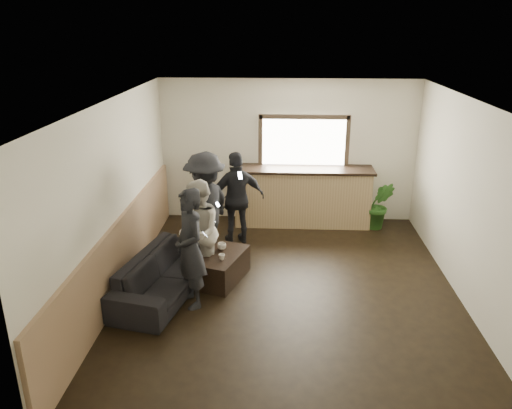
# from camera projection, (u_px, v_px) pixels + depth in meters

# --- Properties ---
(ground) EXTENTS (5.00, 6.00, 0.01)m
(ground) POSITION_uv_depth(u_px,v_px,m) (288.00, 290.00, 7.48)
(ground) COLOR black
(room_shell) EXTENTS (5.01, 6.01, 2.80)m
(room_shell) POSITION_uv_depth(u_px,v_px,m) (237.00, 197.00, 7.01)
(room_shell) COLOR silver
(room_shell) RESTS_ON ground
(bar_counter) EXTENTS (2.70, 0.68, 2.13)m
(bar_counter) POSITION_uv_depth(u_px,v_px,m) (302.00, 193.00, 9.78)
(bar_counter) COLOR #A58559
(bar_counter) RESTS_ON ground
(sofa) EXTENTS (1.26, 2.23, 0.61)m
(sofa) POSITION_uv_depth(u_px,v_px,m) (165.00, 274.00, 7.32)
(sofa) COLOR black
(sofa) RESTS_ON ground
(coffee_table) EXTENTS (0.82, 1.10, 0.43)m
(coffee_table) POSITION_uv_depth(u_px,v_px,m) (222.00, 267.00, 7.72)
(coffee_table) COLOR black
(coffee_table) RESTS_ON ground
(cup_a) EXTENTS (0.17, 0.17, 0.11)m
(cup_a) POSITION_uv_depth(u_px,v_px,m) (222.00, 246.00, 7.80)
(cup_a) COLOR silver
(cup_a) RESTS_ON coffee_table
(cup_b) EXTENTS (0.13, 0.13, 0.09)m
(cup_b) POSITION_uv_depth(u_px,v_px,m) (222.00, 257.00, 7.47)
(cup_b) COLOR silver
(cup_b) RESTS_ON coffee_table
(potted_plant) EXTENTS (0.57, 0.48, 0.96)m
(potted_plant) POSITION_uv_depth(u_px,v_px,m) (379.00, 205.00, 9.58)
(potted_plant) COLOR #2D6623
(potted_plant) RESTS_ON ground
(person_a) EXTENTS (0.67, 0.75, 1.72)m
(person_a) POSITION_uv_depth(u_px,v_px,m) (190.00, 249.00, 6.84)
(person_a) COLOR black
(person_a) RESTS_ON ground
(person_b) EXTENTS (0.73, 0.87, 1.61)m
(person_b) POSITION_uv_depth(u_px,v_px,m) (199.00, 232.00, 7.54)
(person_b) COLOR beige
(person_b) RESTS_ON ground
(person_c) EXTENTS (1.10, 1.37, 1.85)m
(person_c) POSITION_uv_depth(u_px,v_px,m) (205.00, 207.00, 8.19)
(person_c) COLOR black
(person_c) RESTS_ON ground
(person_d) EXTENTS (1.07, 0.72, 1.69)m
(person_d) POSITION_uv_depth(u_px,v_px,m) (237.00, 199.00, 8.83)
(person_d) COLOR black
(person_d) RESTS_ON ground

